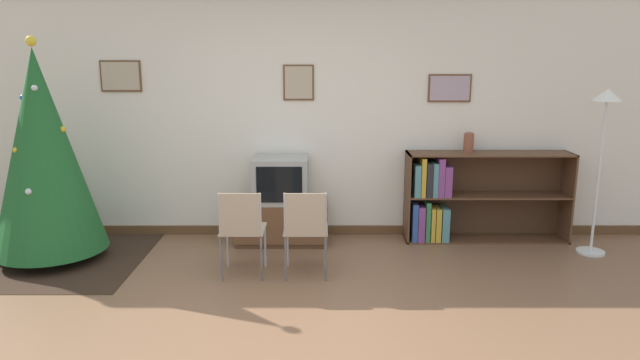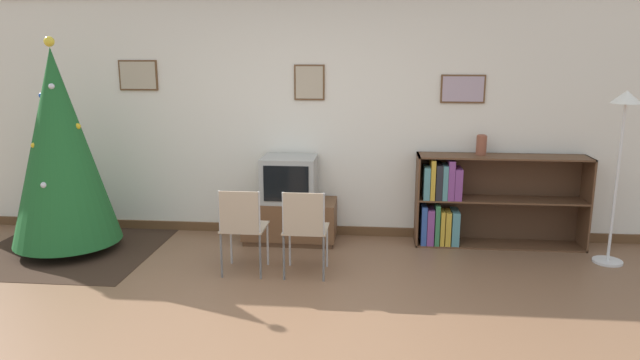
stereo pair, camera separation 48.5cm
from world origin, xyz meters
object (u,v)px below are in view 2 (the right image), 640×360
at_px(vase, 481,145).
at_px(folding_chair_right, 305,227).
at_px(christmas_tree, 60,148).
at_px(standing_lamp, 622,132).
at_px(tv_console, 290,221).
at_px(folding_chair_left, 242,226).
at_px(bookshelf, 469,201).
at_px(television, 289,179).

bearing_deg(vase, folding_chair_right, -146.88).
height_order(christmas_tree, standing_lamp, christmas_tree).
height_order(tv_console, vase, vase).
relative_size(folding_chair_right, vase, 3.87).
bearing_deg(folding_chair_right, christmas_tree, 169.42).
height_order(folding_chair_left, bookshelf, bookshelf).
bearing_deg(folding_chair_right, television, 106.05).
bearing_deg(folding_chair_left, bookshelf, 26.22).
height_order(television, bookshelf, bookshelf).
bearing_deg(tv_console, vase, 3.43).
height_order(vase, standing_lamp, standing_lamp).
bearing_deg(standing_lamp, folding_chair_right, -167.54).
bearing_deg(folding_chair_right, folding_chair_left, 180.00).
bearing_deg(tv_console, folding_chair_right, -73.99).
bearing_deg(television, vase, 3.51).
xyz_separation_m(television, standing_lamp, (3.21, -0.36, 0.59)).
bearing_deg(bookshelf, vase, 22.18).
relative_size(television, folding_chair_right, 0.70).
xyz_separation_m(christmas_tree, folding_chair_left, (1.96, -0.47, -0.61)).
bearing_deg(television, standing_lamp, -6.35).
relative_size(tv_console, vase, 4.70).
distance_m(folding_chair_left, bookshelf, 2.46).
bearing_deg(bookshelf, standing_lamp, -18.92).
distance_m(folding_chair_left, folding_chair_right, 0.58).
distance_m(folding_chair_left, vase, 2.63).
distance_m(folding_chair_right, bookshelf, 1.96).
height_order(tv_console, television, television).
relative_size(television, folding_chair_left, 0.70).
bearing_deg(christmas_tree, folding_chair_right, -10.58).
bearing_deg(tv_console, christmas_tree, -166.68).
bearing_deg(christmas_tree, standing_lamp, 1.81).
height_order(tv_console, standing_lamp, standing_lamp).
bearing_deg(folding_chair_left, television, 73.95).
height_order(christmas_tree, folding_chair_left, christmas_tree).
height_order(tv_console, folding_chair_left, folding_chair_left).
distance_m(tv_console, folding_chair_left, 1.07).
bearing_deg(standing_lamp, television, 173.65).
bearing_deg(vase, christmas_tree, -171.29).
distance_m(vase, standing_lamp, 1.30).
bearing_deg(folding_chair_left, folding_chair_right, 0.00).
xyz_separation_m(folding_chair_left, bookshelf, (2.21, 1.09, 0.00)).
distance_m(television, folding_chair_left, 1.07).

